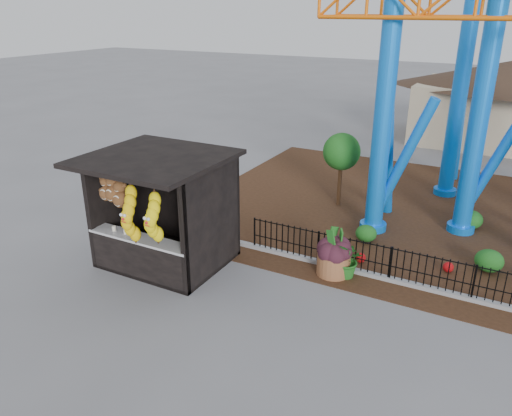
% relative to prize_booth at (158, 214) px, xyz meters
% --- Properties ---
extents(ground, '(120.00, 120.00, 0.00)m').
position_rel_prize_booth_xyz_m(ground, '(3.00, -0.90, -1.53)').
color(ground, slate).
rests_on(ground, ground).
extents(mulch_bed, '(18.00, 12.00, 0.02)m').
position_rel_prize_booth_xyz_m(mulch_bed, '(7.00, 7.10, -1.52)').
color(mulch_bed, '#331E11').
rests_on(mulch_bed, ground).
extents(curb, '(18.00, 0.18, 0.12)m').
position_rel_prize_booth_xyz_m(curb, '(7.00, 2.10, -1.47)').
color(curb, gray).
rests_on(curb, ground).
extents(prize_booth, '(3.50, 3.40, 3.12)m').
position_rel_prize_booth_xyz_m(prize_booth, '(0.00, 0.00, 0.00)').
color(prize_booth, black).
rests_on(prize_booth, ground).
extents(picket_fence, '(12.20, 0.06, 1.00)m').
position_rel_prize_booth_xyz_m(picket_fence, '(7.90, 2.10, -1.03)').
color(picket_fence, black).
rests_on(picket_fence, ground).
extents(terracotta_planter, '(1.08, 1.08, 0.60)m').
position_rel_prize_booth_xyz_m(terracotta_planter, '(4.37, 1.77, -1.23)').
color(terracotta_planter, brown).
rests_on(terracotta_planter, ground).
extents(planter_foliage, '(0.70, 0.70, 0.64)m').
position_rel_prize_booth_xyz_m(planter_foliage, '(4.37, 1.77, -0.61)').
color(planter_foliage, '#32141E').
rests_on(planter_foliage, terracotta_planter).
extents(potted_plant, '(1.05, 0.95, 1.02)m').
position_rel_prize_booth_xyz_m(potted_plant, '(4.75, 1.80, -1.01)').
color(potted_plant, '#2C5F1B').
rests_on(potted_plant, ground).
extents(landscaping, '(8.10, 4.45, 0.60)m').
position_rel_prize_booth_xyz_m(landscaping, '(8.01, 4.93, -1.24)').
color(landscaping, '#1A5519').
rests_on(landscaping, mulch_bed).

